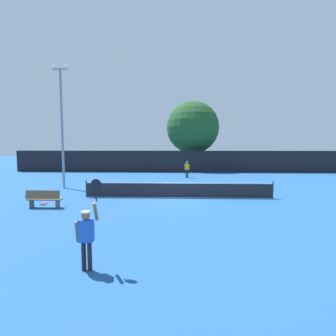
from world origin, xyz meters
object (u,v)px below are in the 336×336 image
Objects in this scene: spare_racket at (45,204)px; player_serving at (87,231)px; light_pole at (62,120)px; courtside_bench at (44,199)px; large_tree at (193,128)px; player_receiving at (187,168)px; tennis_ball at (166,191)px; parked_car_near at (222,162)px.

player_serving is at bearing -56.66° from spare_racket.
spare_racket is 0.06× the size of light_pole.
courtside_bench is 0.20× the size of large_tree.
courtside_bench is 24.19m from large_tree.
player_receiving is at bearing 58.89° from courtside_bench.
player_receiving is 0.90× the size of courtside_bench.
tennis_ball is at bearing 82.50° from player_serving.
courtside_bench is at bearing -114.83° from parked_car_near.
parked_car_near reaches higher than spare_racket.
parked_car_near is at bearing 70.18° from tennis_ball.
spare_racket is at bearing -114.15° from large_tree.
player_serving reaches higher than courtside_bench.
large_tree is (9.40, 20.97, 5.51)m from spare_racket.
spare_racket is 0.06× the size of large_tree.
player_serving is 1.50× the size of player_receiving.
player_receiving is at bearing -96.67° from large_tree.
courtside_bench is 0.42× the size of parked_car_near.
tennis_ball is 9.53m from light_pole.
spare_racket is 0.29× the size of courtside_bench.
player_receiving is at bearing 80.63° from player_serving.
courtside_bench is at bearing 58.89° from player_receiving.
spare_racket is at bearing 115.62° from courtside_bench.
parked_car_near is (13.46, 25.25, 0.30)m from courtside_bench.
large_tree is (8.96, 21.90, 5.05)m from courtside_bench.
tennis_ball is 17.84m from large_tree.
player_serving is 35.87× the size of tennis_ball.
tennis_ball is 0.01× the size of large_tree.
light_pole reaches higher than parked_car_near.
player_serving is 0.27× the size of light_pole.
spare_racket is 23.64m from large_tree.
light_pole reaches higher than large_tree.
player_receiving is 0.18× the size of large_tree.
tennis_ball is at bearing -106.58° from parked_car_near.
light_pole reaches higher than player_receiving.
player_serving is 29.37m from large_tree.
player_receiving is at bearing 55.58° from spare_racket.
parked_car_near is (15.18, 18.83, -4.38)m from light_pole.
light_pole is at bearing 115.68° from player_serving.
large_tree is 2.09× the size of parked_car_near.
parked_car_near reaches higher than player_receiving.
player_receiving is 8.25m from tennis_ball.
courtside_bench is at bearing -140.38° from tennis_ball.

